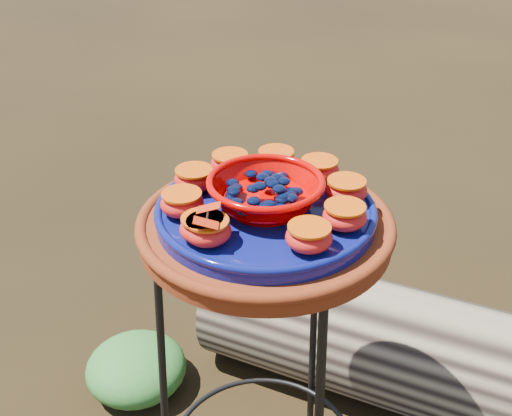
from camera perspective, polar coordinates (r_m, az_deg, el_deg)
The scene contains 18 objects.
plant_stand at distance 1.35m, azimuth 0.71°, elevation -15.14°, with size 0.44×0.44×0.70m, color black, non-canonical shape.
terracotta_saucer at distance 1.11m, azimuth 0.83°, elevation -1.81°, with size 0.44×0.44×0.04m, color #602D0F.
cobalt_plate at distance 1.10m, azimuth 0.85°, elevation -0.48°, with size 0.38×0.38×0.03m, color #051246.
red_bowl at distance 1.08m, azimuth 0.86°, elevation 1.27°, with size 0.19×0.19×0.05m, color #C90200, non-canonical shape.
glass_gems at distance 1.06m, azimuth 0.88°, elevation 3.09°, with size 0.15×0.15×0.03m, color black, non-canonical shape.
orange_half_0 at distance 0.99m, azimuth -4.29°, elevation -2.07°, with size 0.07×0.07×0.04m, color #B90F0F.
orange_half_1 at distance 0.98m, azimuth 4.73°, elevation -2.62°, with size 0.07×0.07×0.04m, color #B90F0F.
orange_half_2 at distance 1.04m, azimuth 7.85°, elevation -0.74°, with size 0.07×0.07×0.04m, color #B90F0F.
orange_half_3 at distance 1.11m, azimuth 8.01°, elevation 1.56°, with size 0.07×0.07×0.04m, color #B90F0F.
orange_half_4 at distance 1.18m, azimuth 5.64°, elevation 3.39°, with size 0.07×0.07×0.04m, color #B90F0F.
orange_half_5 at distance 1.21m, azimuth 1.80°, elevation 4.25°, with size 0.07×0.07×0.04m, color #B90F0F.
orange_half_6 at distance 1.19m, azimuth -2.32°, elevation 3.96°, with size 0.07×0.07×0.04m, color #B90F0F.
orange_half_7 at distance 1.14m, azimuth -5.49°, elevation 2.56°, with size 0.07×0.07×0.04m, color #B90F0F.
orange_half_8 at distance 1.07m, azimuth -6.58°, elevation 0.39°, with size 0.07×0.07×0.04m, color #B90F0F.
orange_half_9 at distance 1.00m, azimuth -4.75°, elevation -1.83°, with size 0.07×0.07×0.04m, color #B90F0F.
butterfly at distance 0.98m, azimuth -4.36°, elevation -0.73°, with size 0.08×0.05×0.01m, color red, non-canonical shape.
foliage_left at distance 1.81m, azimuth -10.61°, elevation -13.68°, with size 0.27×0.27×0.14m, color #285F20.
foliage_back at distance 1.93m, azimuth 6.67°, elevation -9.59°, with size 0.30×0.30×0.15m, color #285F20.
Camera 1 is at (0.51, -0.79, 1.31)m, focal length 45.00 mm.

